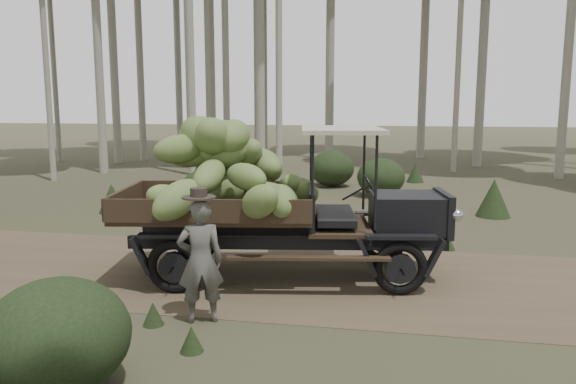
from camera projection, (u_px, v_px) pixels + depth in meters
The scene contains 5 objects.
ground at pixel (397, 282), 8.77m from camera, with size 120.00×120.00×0.00m, color #473D2B.
dirt_track at pixel (397, 282), 8.77m from camera, with size 70.00×4.00×0.01m, color brown.
banana_truck at pixel (255, 181), 8.81m from camera, with size 5.43×2.99×2.67m.
farmer at pixel (200, 259), 7.08m from camera, with size 0.68×0.57×1.73m.
undergrowth at pixel (452, 251), 8.60m from camera, with size 23.69×23.40×1.33m.
Camera 1 is at (-0.10, -8.61, 2.78)m, focal length 35.00 mm.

